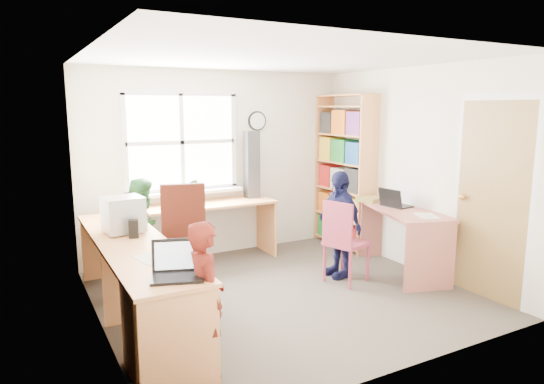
# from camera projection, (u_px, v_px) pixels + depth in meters

# --- Properties ---
(room) EXTENTS (3.64, 3.44, 2.44)m
(room) POSITION_uv_depth(u_px,v_px,m) (280.00, 178.00, 4.95)
(room) COLOR #443D35
(room) RESTS_ON ground
(l_desk) EXTENTS (2.38, 2.95, 0.75)m
(l_desk) POSITION_uv_depth(u_px,v_px,m) (168.00, 283.00, 4.13)
(l_desk) COLOR #FFA966
(l_desk) RESTS_ON ground
(right_desk) EXTENTS (0.98, 1.44, 0.76)m
(right_desk) POSITION_uv_depth(u_px,v_px,m) (404.00, 226.00, 5.68)
(right_desk) COLOR #C06F60
(right_desk) RESTS_ON ground
(bookshelf) EXTENTS (0.30, 1.02, 2.10)m
(bookshelf) POSITION_uv_depth(u_px,v_px,m) (344.00, 175.00, 6.70)
(bookshelf) COLOR #FFA966
(bookshelf) RESTS_ON ground
(swivel_chair) EXTENTS (0.67, 0.67, 1.18)m
(swivel_chair) POSITION_uv_depth(u_px,v_px,m) (185.00, 254.00, 4.75)
(swivel_chair) COLOR black
(swivel_chair) RESTS_ON ground
(wooden_chair) EXTENTS (0.51, 0.51, 0.93)m
(wooden_chair) POSITION_uv_depth(u_px,v_px,m) (343.00, 239.00, 5.32)
(wooden_chair) COLOR #B33B52
(wooden_chair) RESTS_ON ground
(crt_monitor) EXTENTS (0.38, 0.35, 0.35)m
(crt_monitor) POSITION_uv_depth(u_px,v_px,m) (123.00, 215.00, 4.60)
(crt_monitor) COLOR #A2A3A6
(crt_monitor) RESTS_ON l_desk
(laptop_left) EXTENTS (0.44, 0.40, 0.25)m
(laptop_left) POSITION_uv_depth(u_px,v_px,m) (177.00, 268.00, 3.43)
(laptop_left) COLOR black
(laptop_left) RESTS_ON l_desk
(laptop_right) EXTENTS (0.31, 0.36, 0.23)m
(laptop_right) POSITION_uv_depth(u_px,v_px,m) (394.00, 202.00, 5.77)
(laptop_right) COLOR black
(laptop_right) RESTS_ON right_desk
(speaker_a) EXTENTS (0.10, 0.10, 0.17)m
(speaker_a) POSITION_uv_depth(u_px,v_px,m) (134.00, 229.00, 4.44)
(speaker_a) COLOR black
(speaker_a) RESTS_ON l_desk
(speaker_b) EXTENTS (0.09, 0.09, 0.17)m
(speaker_b) POSITION_uv_depth(u_px,v_px,m) (119.00, 216.00, 4.96)
(speaker_b) COLOR black
(speaker_b) RESTS_ON l_desk
(cd_tower) EXTENTS (0.18, 0.16, 0.88)m
(cd_tower) POSITION_uv_depth(u_px,v_px,m) (252.00, 165.00, 6.36)
(cd_tower) COLOR black
(cd_tower) RESTS_ON l_desk
(game_box) EXTENTS (0.32, 0.32, 0.06)m
(game_box) POSITION_uv_depth(u_px,v_px,m) (371.00, 199.00, 6.11)
(game_box) COLOR red
(game_box) RESTS_ON right_desk
(paper_a) EXTENTS (0.27, 0.35, 0.00)m
(paper_a) POSITION_uv_depth(u_px,v_px,m) (153.00, 258.00, 3.84)
(paper_a) COLOR white
(paper_a) RESTS_ON l_desk
(paper_b) EXTENTS (0.32, 0.36, 0.00)m
(paper_b) POSITION_uv_depth(u_px,v_px,m) (426.00, 216.00, 5.29)
(paper_b) COLOR white
(paper_b) RESTS_ON right_desk
(potted_plant) EXTENTS (0.20, 0.17, 0.32)m
(potted_plant) POSITION_uv_depth(u_px,v_px,m) (191.00, 192.00, 5.94)
(potted_plant) COLOR #2D7131
(potted_plant) RESTS_ON l_desk
(person_red) EXTENTS (0.29, 0.43, 1.15)m
(person_red) POSITION_uv_depth(u_px,v_px,m) (206.00, 299.00, 3.48)
(person_red) COLOR maroon
(person_red) RESTS_ON ground
(person_green) EXTENTS (0.69, 0.72, 1.18)m
(person_green) POSITION_uv_depth(u_px,v_px,m) (144.00, 231.00, 5.30)
(person_green) COLOR #2E7537
(person_green) RESTS_ON ground
(person_navy) EXTENTS (0.30, 0.72, 1.23)m
(person_navy) POSITION_uv_depth(u_px,v_px,m) (339.00, 224.00, 5.54)
(person_navy) COLOR #121439
(person_navy) RESTS_ON ground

